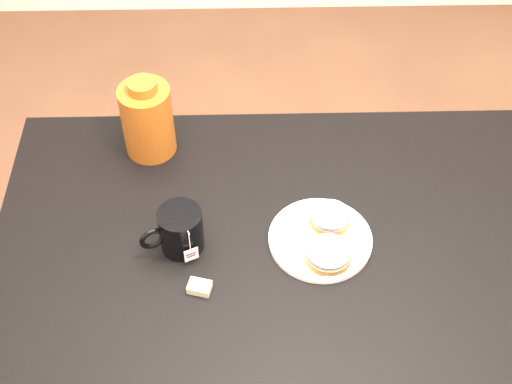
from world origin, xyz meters
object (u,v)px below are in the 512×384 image
teabag_pouch (200,287)px  table (322,284)px  bagel_front (328,254)px  bagel_package (147,119)px  mug (180,230)px  bagel_back (330,218)px  plate (320,239)px

teabag_pouch → table: bearing=14.0°
bagel_front → bagel_package: 0.52m
table → mug: mug is taller
mug → bagel_front: bearing=-33.6°
bagel_back → teabag_pouch: bagel_back is taller
plate → teabag_pouch: teabag_pouch is taller
bagel_front → mug: (-0.30, 0.05, 0.03)m
table → bagel_package: bagel_package is taller
plate → bagel_back: bagel_back is taller
teabag_pouch → plate: bearing=24.8°
bagel_back → bagel_package: size_ratio=0.58×
bagel_front → mug: size_ratio=0.93×
bagel_front → mug: bearing=170.8°
plate → bagel_front: size_ratio=1.62×
bagel_package → bagel_front: bearing=-41.3°
bagel_package → table: bearing=-41.5°
bagel_back → mug: size_ratio=0.81×
mug → table: bearing=-33.5°
table → bagel_front: bearing=-16.3°
plate → bagel_back: 0.05m
table → bagel_back: (0.02, 0.09, 0.11)m
plate → bagel_package: size_ratio=1.09×
teabag_pouch → bagel_package: 0.43m
plate → bagel_back: bearing=60.8°
bagel_front → bagel_package: size_ratio=0.67×
table → bagel_package: bearing=138.5°
table → bagel_back: bearing=79.8°
mug → teabag_pouch: bearing=-94.3°
plate → mug: size_ratio=1.51×
bagel_back → plate: bearing=-119.2°
table → bagel_front: bagel_front is taller
bagel_package → bagel_back: bearing=-31.4°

